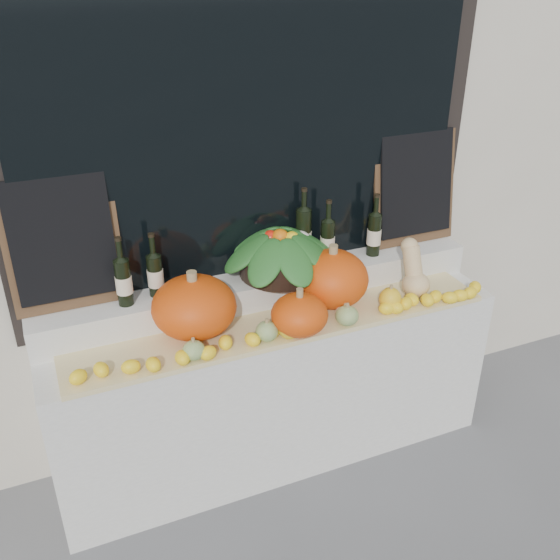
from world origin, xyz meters
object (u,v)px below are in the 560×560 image
at_px(pumpkin_left, 194,307).
at_px(wine_bottle_tall, 303,236).
at_px(butternut_squash, 414,272).
at_px(pumpkin_right, 332,279).
at_px(produce_bowl, 280,251).

distance_m(pumpkin_left, wine_bottle_tall, 0.71).
height_order(butternut_squash, wine_bottle_tall, wine_bottle_tall).
relative_size(butternut_squash, wine_bottle_tall, 0.70).
bearing_deg(pumpkin_right, wine_bottle_tall, 102.99).
distance_m(pumpkin_left, pumpkin_right, 0.71).
xyz_separation_m(pumpkin_left, pumpkin_right, (0.71, -0.01, 0.00)).
relative_size(pumpkin_left, pumpkin_right, 1.08).
height_order(pumpkin_right, butternut_squash, butternut_squash).
relative_size(pumpkin_right, butternut_squash, 1.26).
distance_m(pumpkin_right, butternut_squash, 0.45).
bearing_deg(wine_bottle_tall, pumpkin_left, -161.19).
relative_size(pumpkin_left, wine_bottle_tall, 0.95).
relative_size(pumpkin_right, wine_bottle_tall, 0.88).
xyz_separation_m(pumpkin_left, produce_bowl, (0.50, 0.17, 0.12)).
relative_size(produce_bowl, wine_bottle_tall, 1.53).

